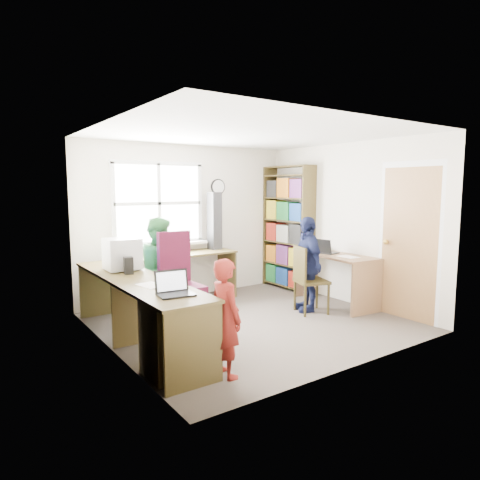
{
  "coord_description": "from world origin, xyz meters",
  "views": [
    {
      "loc": [
        -3.19,
        -4.34,
        1.73
      ],
      "look_at": [
        0.0,
        0.25,
        1.05
      ],
      "focal_mm": 32.0,
      "sensor_mm": 36.0,
      "label": 1
    }
  ],
  "objects_px": {
    "crt_monitor": "(122,254)",
    "cd_tower": "(215,221)",
    "wooden_chair": "(307,277)",
    "person_green": "(161,269)",
    "person_navy": "(307,264)",
    "l_desk": "(167,309)",
    "potted_plant": "(154,246)",
    "right_desk": "(336,268)",
    "bookshelf": "(288,231)",
    "swivel_chair": "(180,286)",
    "laptop_right": "(324,250)",
    "laptop_left": "(174,289)",
    "person_red": "(226,318)"
  },
  "relations": [
    {
      "from": "wooden_chair",
      "to": "person_navy",
      "type": "height_order",
      "value": "person_navy"
    },
    {
      "from": "swivel_chair",
      "to": "laptop_left",
      "type": "relative_size",
      "value": 3.37
    },
    {
      "from": "bookshelf",
      "to": "person_navy",
      "type": "distance_m",
      "value": 1.41
    },
    {
      "from": "l_desk",
      "to": "laptop_left",
      "type": "relative_size",
      "value": 8.38
    },
    {
      "from": "right_desk",
      "to": "laptop_right",
      "type": "distance_m",
      "value": 0.31
    },
    {
      "from": "person_green",
      "to": "right_desk",
      "type": "bearing_deg",
      "value": -88.0
    },
    {
      "from": "laptop_left",
      "to": "potted_plant",
      "type": "relative_size",
      "value": 1.21
    },
    {
      "from": "l_desk",
      "to": "swivel_chair",
      "type": "height_order",
      "value": "swivel_chair"
    },
    {
      "from": "crt_monitor",
      "to": "person_red",
      "type": "xyz_separation_m",
      "value": [
        0.33,
        -1.77,
        -0.39
      ]
    },
    {
      "from": "swivel_chair",
      "to": "person_green",
      "type": "relative_size",
      "value": 0.87
    },
    {
      "from": "wooden_chair",
      "to": "person_green",
      "type": "height_order",
      "value": "person_green"
    },
    {
      "from": "person_green",
      "to": "wooden_chair",
      "type": "bearing_deg",
      "value": -96.47
    },
    {
      "from": "person_navy",
      "to": "person_green",
      "type": "bearing_deg",
      "value": -91.05
    },
    {
      "from": "bookshelf",
      "to": "person_green",
      "type": "relative_size",
      "value": 1.54
    },
    {
      "from": "bookshelf",
      "to": "cd_tower",
      "type": "bearing_deg",
      "value": 166.27
    },
    {
      "from": "crt_monitor",
      "to": "person_navy",
      "type": "bearing_deg",
      "value": -13.48
    },
    {
      "from": "laptop_left",
      "to": "laptop_right",
      "type": "relative_size",
      "value": 0.96
    },
    {
      "from": "l_desk",
      "to": "right_desk",
      "type": "distance_m",
      "value": 2.88
    },
    {
      "from": "cd_tower",
      "to": "potted_plant",
      "type": "bearing_deg",
      "value": 177.35
    },
    {
      "from": "bookshelf",
      "to": "crt_monitor",
      "type": "bearing_deg",
      "value": -169.66
    },
    {
      "from": "crt_monitor",
      "to": "person_navy",
      "type": "xyz_separation_m",
      "value": [
        2.44,
        -0.63,
        -0.28
      ]
    },
    {
      "from": "right_desk",
      "to": "person_red",
      "type": "bearing_deg",
      "value": -151.41
    },
    {
      "from": "l_desk",
      "to": "potted_plant",
      "type": "xyz_separation_m",
      "value": [
        0.58,
        1.68,
        0.44
      ]
    },
    {
      "from": "bookshelf",
      "to": "potted_plant",
      "type": "bearing_deg",
      "value": 174.88
    },
    {
      "from": "crt_monitor",
      "to": "cd_tower",
      "type": "relative_size",
      "value": 0.44
    },
    {
      "from": "laptop_left",
      "to": "potted_plant",
      "type": "xyz_separation_m",
      "value": [
        0.75,
        2.21,
        0.09
      ]
    },
    {
      "from": "bookshelf",
      "to": "potted_plant",
      "type": "xyz_separation_m",
      "value": [
        -2.38,
        0.21,
        -0.11
      ]
    },
    {
      "from": "person_red",
      "to": "person_green",
      "type": "relative_size",
      "value": 0.81
    },
    {
      "from": "laptop_left",
      "to": "person_green",
      "type": "bearing_deg",
      "value": 77.16
    },
    {
      "from": "swivel_chair",
      "to": "person_navy",
      "type": "relative_size",
      "value": 0.89
    },
    {
      "from": "laptop_left",
      "to": "person_red",
      "type": "distance_m",
      "value": 0.55
    },
    {
      "from": "bookshelf",
      "to": "potted_plant",
      "type": "distance_m",
      "value": 2.39
    },
    {
      "from": "crt_monitor",
      "to": "person_green",
      "type": "height_order",
      "value": "person_green"
    },
    {
      "from": "bookshelf",
      "to": "laptop_right",
      "type": "relative_size",
      "value": 5.71
    },
    {
      "from": "right_desk",
      "to": "cd_tower",
      "type": "height_order",
      "value": "cd_tower"
    },
    {
      "from": "right_desk",
      "to": "cd_tower",
      "type": "xyz_separation_m",
      "value": [
        -1.19,
        1.5,
        0.66
      ]
    },
    {
      "from": "person_green",
      "to": "person_navy",
      "type": "bearing_deg",
      "value": -92.95
    },
    {
      "from": "laptop_left",
      "to": "person_navy",
      "type": "distance_m",
      "value": 2.59
    },
    {
      "from": "person_red",
      "to": "laptop_left",
      "type": "bearing_deg",
      "value": 46.94
    },
    {
      "from": "wooden_chair",
      "to": "swivel_chair",
      "type": "bearing_deg",
      "value": -177.02
    },
    {
      "from": "cd_tower",
      "to": "person_navy",
      "type": "xyz_separation_m",
      "value": [
        0.6,
        -1.51,
        -0.54
      ]
    },
    {
      "from": "wooden_chair",
      "to": "potted_plant",
      "type": "relative_size",
      "value": 3.22
    },
    {
      "from": "swivel_chair",
      "to": "person_navy",
      "type": "xyz_separation_m",
      "value": [
        1.8,
        -0.38,
        0.16
      ]
    },
    {
      "from": "bookshelf",
      "to": "wooden_chair",
      "type": "relative_size",
      "value": 2.24
    },
    {
      "from": "swivel_chair",
      "to": "potted_plant",
      "type": "bearing_deg",
      "value": 82.01
    },
    {
      "from": "right_desk",
      "to": "laptop_right",
      "type": "bearing_deg",
      "value": 129.03
    },
    {
      "from": "cd_tower",
      "to": "person_red",
      "type": "relative_size",
      "value": 0.83
    },
    {
      "from": "swivel_chair",
      "to": "person_navy",
      "type": "distance_m",
      "value": 1.85
    },
    {
      "from": "person_red",
      "to": "person_green",
      "type": "xyz_separation_m",
      "value": [
        0.21,
        1.9,
        0.13
      ]
    },
    {
      "from": "person_navy",
      "to": "crt_monitor",
      "type": "bearing_deg",
      "value": -83.64
    }
  ]
}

